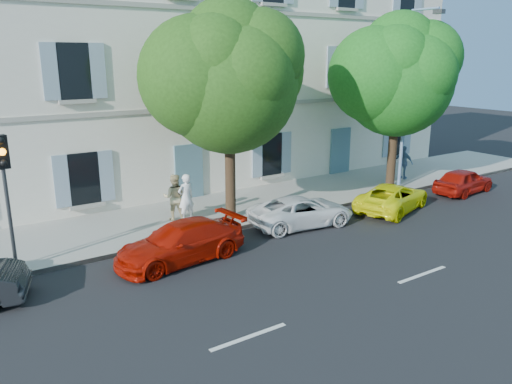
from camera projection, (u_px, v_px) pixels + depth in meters
ground at (330, 235)px, 17.68m from camera, size 90.00×90.00×0.00m
sidewalk at (259, 203)px, 21.23m from camera, size 36.00×4.50×0.15m
kerb at (290, 216)px, 19.49m from camera, size 36.00×0.16×0.16m
building at (194, 59)px, 24.28m from camera, size 28.00×7.00×12.00m
car_red_coupe at (180, 242)px, 15.28m from camera, size 4.33×2.13×1.21m
car_white_coupe at (302, 211)px, 18.53m from camera, size 4.19×2.37×1.11m
car_yellow_supercar at (392, 197)px, 20.37m from camera, size 4.38×3.01×1.11m
car_red_hatchback at (463, 181)px, 22.92m from camera, size 3.55×1.71×1.17m
tree_left at (229, 84)px, 17.87m from camera, size 5.01×5.01×7.76m
tree_right at (397, 81)px, 22.26m from camera, size 4.95×4.95×7.62m
traffic_light at (4, 174)px, 13.66m from camera, size 0.35×0.45×3.94m
street_lamp at (409, 91)px, 22.19m from camera, size 0.25×1.68×7.93m
pedestrian_a at (186, 198)px, 18.48m from camera, size 0.71×0.51×1.81m
pedestrian_b at (174, 197)px, 18.65m from camera, size 1.07×1.01×1.75m
pedestrian_c at (404, 163)px, 24.94m from camera, size 0.64×1.05×1.66m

